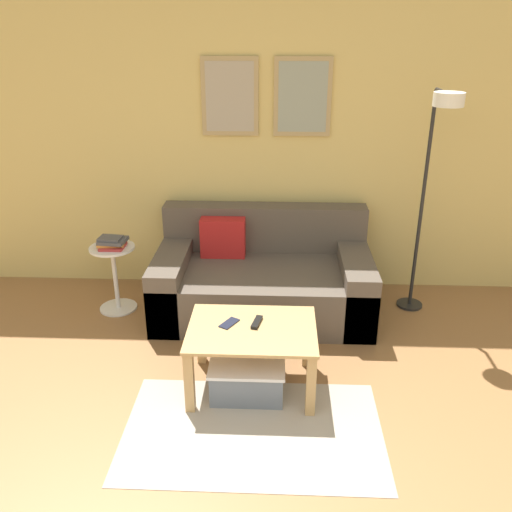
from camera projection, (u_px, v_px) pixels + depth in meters
wall_back at (251, 138)px, 4.40m from camera, size 5.60×0.09×2.55m
area_rug at (253, 430)px, 3.09m from camera, size 1.47×0.90×0.01m
couch at (263, 278)px, 4.34m from camera, size 1.67×0.97×0.77m
coffee_table at (252, 340)px, 3.35m from camera, size 0.79×0.59×0.43m
storage_bin at (248, 372)px, 3.41m from camera, size 0.46×0.45×0.23m
floor_lamp at (436, 159)px, 3.79m from camera, size 0.21×0.52×1.73m
side_table at (115, 272)px, 4.30m from camera, size 0.35×0.35×0.54m
book_stack at (112, 242)px, 4.19m from camera, size 0.23×0.20×0.09m
remote_control at (257, 322)px, 3.36m from camera, size 0.07×0.16×0.02m
cell_phone at (229, 323)px, 3.36m from camera, size 0.13×0.15×0.01m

